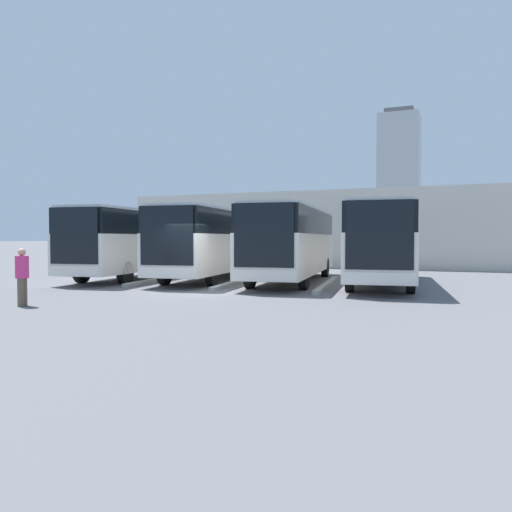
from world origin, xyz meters
TOP-DOWN VIEW (x-y plane):
  - ground_plane at (0.00, 0.00)m, footprint 600.00×600.00m
  - bus_0 at (-5.82, -5.59)m, footprint 3.79×11.05m
  - curb_divider_0 at (-3.88, -3.99)m, footprint 1.12×6.81m
  - bus_1 at (-1.94, -5.39)m, footprint 3.79×11.05m
  - curb_divider_1 at (0.00, -3.79)m, footprint 1.12×6.81m
  - bus_2 at (1.94, -5.36)m, footprint 3.79×11.05m
  - curb_divider_2 at (3.88, -3.76)m, footprint 1.12×6.81m
  - bus_3 at (5.82, -4.79)m, footprint 3.79×11.05m
  - pedestrian at (2.76, 5.25)m, footprint 0.49×0.49m
  - station_building at (0.00, -22.94)m, footprint 28.13×16.42m
  - office_tower at (16.48, -216.92)m, footprint 17.64×17.64m

SIDE VIEW (x-z plane):
  - ground_plane at x=0.00m, z-range 0.00..0.00m
  - curb_divider_0 at x=-3.88m, z-range 0.00..0.15m
  - curb_divider_1 at x=0.00m, z-range 0.00..0.15m
  - curb_divider_2 at x=3.88m, z-range 0.00..0.15m
  - pedestrian at x=2.76m, z-range 0.06..1.74m
  - bus_0 at x=-5.82m, z-range 0.19..3.50m
  - bus_1 at x=-1.94m, z-range 0.19..3.50m
  - bus_2 at x=1.94m, z-range 0.19..3.50m
  - bus_3 at x=5.82m, z-range 0.19..3.50m
  - station_building at x=0.00m, z-range 0.02..5.19m
  - office_tower at x=16.48m, z-range -0.60..58.89m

